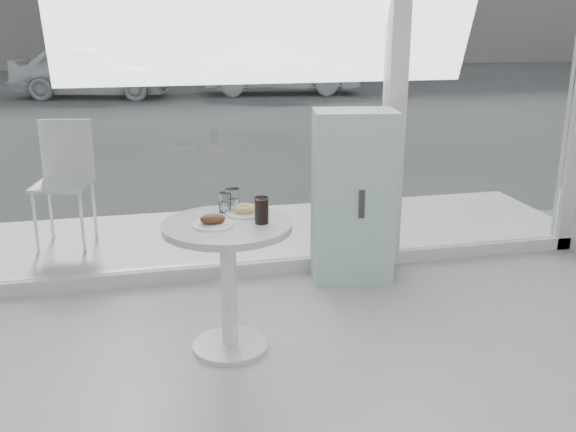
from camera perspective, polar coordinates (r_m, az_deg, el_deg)
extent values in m
cube|color=silver|center=(4.88, -1.11, -4.41)|extent=(5.00, 0.12, 0.10)
cube|color=silver|center=(4.82, 9.60, 12.82)|extent=(0.14, 0.14, 3.00)
cube|color=white|center=(4.47, -11.17, 11.13)|extent=(3.21, 0.02, 2.60)
cube|color=white|center=(5.17, 17.69, 11.44)|extent=(1.41, 0.02, 2.60)
cylinder|color=white|center=(3.84, -5.14, -11.41)|extent=(0.44, 0.44, 0.03)
cylinder|color=white|center=(3.68, -5.28, -6.55)|extent=(0.09, 0.09, 0.70)
cylinder|color=silver|center=(3.55, -5.45, -0.93)|extent=(0.72, 0.72, 0.04)
cube|color=white|center=(5.63, -2.77, -1.71)|extent=(5.60, 1.60, 0.05)
cube|color=#333333|center=(17.57, -9.96, 10.94)|extent=(40.00, 24.00, 0.00)
cube|color=#8CB39E|center=(4.63, 5.77, 1.73)|extent=(0.63, 0.47, 1.24)
cube|color=#333333|center=(4.45, 6.58, 1.06)|extent=(0.04, 0.03, 0.20)
cylinder|color=white|center=(5.47, -21.54, -0.53)|extent=(0.03, 0.03, 0.49)
cylinder|color=white|center=(5.36, -17.83, -0.51)|extent=(0.03, 0.03, 0.49)
cylinder|color=white|center=(5.81, -20.36, 0.58)|extent=(0.03, 0.03, 0.49)
cylinder|color=white|center=(5.70, -16.84, 0.62)|extent=(0.03, 0.03, 0.49)
cube|color=white|center=(5.51, -19.40, 2.60)|extent=(0.51, 0.51, 0.03)
cube|color=white|center=(5.65, -19.05, 5.69)|extent=(0.43, 0.11, 0.49)
imported|color=white|center=(16.39, -17.05, 12.25)|extent=(3.98, 2.41, 1.27)
imported|color=#B3B6BB|center=(16.44, -0.82, 13.03)|extent=(4.06, 1.84, 1.29)
cylinder|color=white|center=(3.50, -6.70, -0.78)|extent=(0.22, 0.22, 0.01)
cube|color=silver|center=(3.49, -6.36, -0.65)|extent=(0.13, 0.12, 0.00)
ellipsoid|color=#371F0F|center=(3.49, -6.71, -0.25)|extent=(0.13, 0.11, 0.06)
ellipsoid|color=#371F0F|center=(3.51, -6.18, -0.19)|extent=(0.07, 0.06, 0.04)
cylinder|color=white|center=(3.69, -3.84, 0.26)|extent=(0.22, 0.22, 0.01)
torus|color=tan|center=(3.68, -3.85, 0.65)|extent=(0.13, 0.13, 0.04)
cylinder|color=white|center=(3.73, -5.61, 1.21)|extent=(0.07, 0.07, 0.11)
cylinder|color=white|center=(3.73, -5.60, 0.86)|extent=(0.06, 0.06, 0.06)
cylinder|color=white|center=(3.75, -4.96, 1.45)|extent=(0.08, 0.08, 0.13)
cylinder|color=white|center=(3.75, -4.95, 1.04)|extent=(0.07, 0.07, 0.07)
cylinder|color=white|center=(3.50, -2.37, 0.51)|extent=(0.08, 0.08, 0.15)
cylinder|color=black|center=(3.50, -2.36, 0.41)|extent=(0.07, 0.07, 0.13)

